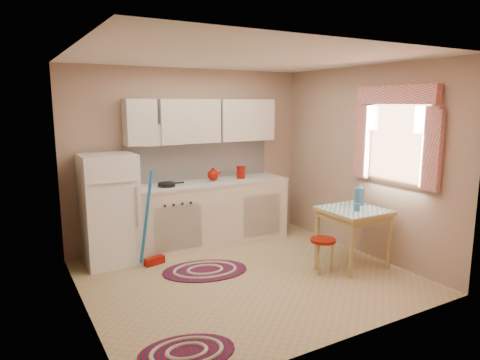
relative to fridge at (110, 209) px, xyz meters
name	(u,v)px	position (x,y,z in m)	size (l,w,h in m)	color
room_shell	(248,139)	(1.42, -1.01, 0.90)	(3.64, 3.60, 2.52)	tan
fridge	(110,209)	(0.00, 0.00, 0.00)	(0.65, 0.60, 1.40)	white
broom	(153,219)	(0.45, -0.35, -0.10)	(0.28, 0.12, 1.20)	#1B67AB
base_cabinets	(212,214)	(1.45, 0.05, -0.26)	(2.25, 0.60, 0.88)	beige
countertop	(211,183)	(1.45, 0.05, 0.20)	(2.27, 0.62, 0.04)	silver
frying_pan	(167,185)	(0.76, 0.00, 0.24)	(0.23, 0.23, 0.05)	black
red_kettle	(213,175)	(1.48, 0.05, 0.31)	(0.18, 0.16, 0.18)	#8D0E05
red_canister	(241,173)	(1.94, 0.05, 0.30)	(0.12, 0.12, 0.16)	#8D0E05
table	(352,237)	(2.62, -1.58, -0.34)	(0.72, 0.72, 0.72)	tan
stool	(323,256)	(2.13, -1.59, -0.49)	(0.30, 0.30, 0.42)	#8D0E05
coffee_pot	(359,194)	(2.82, -1.46, 0.17)	(0.15, 0.13, 0.30)	#2C6386
mug	(357,208)	(2.57, -1.68, 0.07)	(0.07, 0.07, 0.10)	#2C6386
rug_center	(205,270)	(0.91, -0.86, -0.69)	(1.04, 0.69, 0.02)	maroon
rug_left	(187,352)	(0.04, -2.37, -0.69)	(0.80, 0.54, 0.02)	maroon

